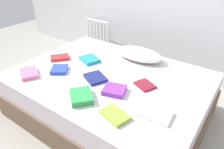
{
  "coord_description": "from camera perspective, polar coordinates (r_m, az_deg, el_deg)",
  "views": [
    {
      "loc": [
        1.11,
        -1.51,
        1.6
      ],
      "look_at": [
        0.0,
        0.05,
        0.48
      ],
      "focal_mm": 33.3,
      "sensor_mm": 36.0,
      "label": 1
    }
  ],
  "objects": [
    {
      "name": "textbook_lime",
      "position": [
        1.64,
        0.75,
        -11.01
      ],
      "size": [
        0.26,
        0.2,
        0.03
      ],
      "primitive_type": "cube",
      "rotation": [
        0.0,
        0.0,
        -0.26
      ],
      "color": "#8CC638",
      "rests_on": "bed"
    },
    {
      "name": "pillow",
      "position": [
        2.51,
        7.37,
        5.59
      ],
      "size": [
        0.59,
        0.32,
        0.12
      ],
      "primitive_type": "ellipsoid",
      "color": "white",
      "rests_on": "bed"
    },
    {
      "name": "bed",
      "position": [
        2.31,
        -0.72,
        -5.5
      ],
      "size": [
        2.0,
        1.5,
        0.5
      ],
      "color": "brown",
      "rests_on": "ground"
    },
    {
      "name": "textbook_navy",
      "position": [
        2.1,
        -4.6,
        -0.89
      ],
      "size": [
        0.28,
        0.26,
        0.03
      ],
      "primitive_type": "cube",
      "rotation": [
        0.0,
        0.0,
        -0.46
      ],
      "color": "navy",
      "rests_on": "bed"
    },
    {
      "name": "ground_plane",
      "position": [
        2.46,
        -0.68,
        -10.17
      ],
      "size": [
        8.0,
        8.0,
        0.0
      ],
      "primitive_type": "plane",
      "color": "#9E998E"
    },
    {
      "name": "textbook_green",
      "position": [
        1.83,
        -8.45,
        -5.94
      ],
      "size": [
        0.29,
        0.29,
        0.05
      ],
      "primitive_type": "cube",
      "rotation": [
        0.0,
        0.0,
        -0.69
      ],
      "color": "green",
      "rests_on": "bed"
    },
    {
      "name": "textbook_blue",
      "position": [
        2.31,
        -14.22,
        1.38
      ],
      "size": [
        0.25,
        0.25,
        0.04
      ],
      "primitive_type": "cube",
      "rotation": [
        0.0,
        0.0,
        -0.93
      ],
      "color": "#2847B7",
      "rests_on": "bed"
    },
    {
      "name": "textbook_maroon",
      "position": [
        2.01,
        9.0,
        -2.85
      ],
      "size": [
        0.23,
        0.21,
        0.02
      ],
      "primitive_type": "cube",
      "rotation": [
        0.0,
        0.0,
        -0.44
      ],
      "color": "maroon",
      "rests_on": "bed"
    },
    {
      "name": "textbook_pink",
      "position": [
        2.33,
        -21.84,
        0.37
      ],
      "size": [
        0.29,
        0.26,
        0.04
      ],
      "primitive_type": "cube",
      "rotation": [
        0.0,
        0.0,
        -0.52
      ],
      "color": "pink",
      "rests_on": "bed"
    },
    {
      "name": "textbook_red",
      "position": [
        2.58,
        -14.1,
        4.55
      ],
      "size": [
        0.24,
        0.25,
        0.04
      ],
      "primitive_type": "cube",
      "rotation": [
        0.0,
        0.0,
        0.89
      ],
      "color": "red",
      "rests_on": "bed"
    },
    {
      "name": "textbook_teal",
      "position": [
        2.47,
        -6.17,
        4.15
      ],
      "size": [
        0.27,
        0.25,
        0.04
      ],
      "primitive_type": "cube",
      "rotation": [
        0.0,
        0.0,
        -0.37
      ],
      "color": "teal",
      "rests_on": "bed"
    },
    {
      "name": "radiator",
      "position": [
        3.72,
        -3.89,
        10.79
      ],
      "size": [
        0.48,
        0.04,
        0.52
      ],
      "color": "white",
      "rests_on": "ground"
    },
    {
      "name": "textbook_purple",
      "position": [
        1.9,
        0.68,
        -4.28
      ],
      "size": [
        0.24,
        0.23,
        0.04
      ],
      "primitive_type": "cube",
      "rotation": [
        0.0,
        0.0,
        0.29
      ],
      "color": "purple",
      "rests_on": "bed"
    },
    {
      "name": "textbook_white",
      "position": [
        1.69,
        11.86,
        -10.53
      ],
      "size": [
        0.26,
        0.2,
        0.02
      ],
      "primitive_type": "cube",
      "rotation": [
        0.0,
        0.0,
        0.09
      ],
      "color": "white",
      "rests_on": "bed"
    }
  ]
}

